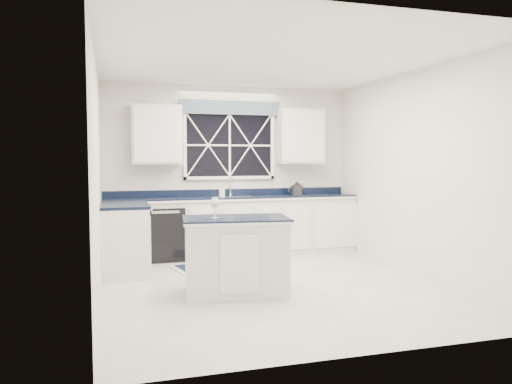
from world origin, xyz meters
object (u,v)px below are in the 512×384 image
object	(u,v)px
island	(236,256)
kettle	(297,189)
faucet	(231,186)
wine_glass	(215,204)
soap_bottle	(222,191)
dishwasher	(164,233)

from	to	relation	value
island	kettle	xyz separation A→B (m)	(1.59, 2.23, 0.60)
faucet	wine_glass	distance (m)	2.50
island	soap_bottle	distance (m)	2.48
dishwasher	island	bearing A→B (deg)	-75.08
faucet	wine_glass	xyz separation A→B (m)	(-0.75, -2.38, -0.06)
faucet	island	world-z (taller)	faucet
kettle	soap_bottle	distance (m)	1.24
wine_glass	soap_bottle	bearing A→B (deg)	75.82
island	kettle	distance (m)	2.81
kettle	soap_bottle	bearing A→B (deg)	165.58
dishwasher	faucet	bearing A→B (deg)	10.02
kettle	wine_glass	xyz separation A→B (m)	(-1.83, -2.22, 0.00)
dishwasher	faucet	world-z (taller)	faucet
island	wine_glass	size ratio (longest dim) A/B	5.41
dishwasher	wine_glass	size ratio (longest dim) A/B	3.52
faucet	kettle	world-z (taller)	faucet
dishwasher	wine_glass	bearing A→B (deg)	-80.93
island	soap_bottle	size ratio (longest dim) A/B	7.52
wine_glass	soap_bottle	distance (m)	2.45
kettle	soap_bottle	xyz separation A→B (m)	(-1.23, 0.15, -0.02)
faucet	dishwasher	bearing A→B (deg)	-169.98
faucet	kettle	xyz separation A→B (m)	(1.08, -0.16, -0.06)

